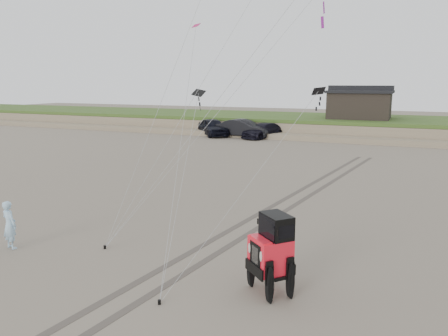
{
  "coord_description": "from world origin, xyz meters",
  "views": [
    {
      "loc": [
        6.96,
        -10.17,
        5.43
      ],
      "look_at": [
        1.33,
        3.0,
        2.6
      ],
      "focal_mm": 35.0,
      "sensor_mm": 36.0,
      "label": 1
    }
  ],
  "objects_px": {
    "truck_a": "(213,127)",
    "truck_b": "(244,128)",
    "truck_c": "(263,131)",
    "man": "(10,225)",
    "jeep": "(270,262)",
    "cabin": "(360,104)"
  },
  "relations": [
    {
      "from": "jeep",
      "to": "cabin",
      "type": "bearing_deg",
      "value": 135.57
    },
    {
      "from": "jeep",
      "to": "man",
      "type": "height_order",
      "value": "jeep"
    },
    {
      "from": "truck_a",
      "to": "truck_b",
      "type": "height_order",
      "value": "truck_b"
    },
    {
      "from": "truck_b",
      "to": "cabin",
      "type": "bearing_deg",
      "value": -52.22
    },
    {
      "from": "truck_b",
      "to": "man",
      "type": "bearing_deg",
      "value": -169.11
    },
    {
      "from": "man",
      "to": "truck_c",
      "type": "bearing_deg",
      "value": -75.66
    },
    {
      "from": "truck_a",
      "to": "truck_c",
      "type": "height_order",
      "value": "truck_a"
    },
    {
      "from": "truck_a",
      "to": "man",
      "type": "xyz_separation_m",
      "value": [
        6.71,
        -30.76,
        -0.08
      ]
    },
    {
      "from": "truck_b",
      "to": "jeep",
      "type": "relative_size",
      "value": 1.2
    },
    {
      "from": "cabin",
      "to": "man",
      "type": "relative_size",
      "value": 3.95
    },
    {
      "from": "truck_a",
      "to": "jeep",
      "type": "distance_m",
      "value": 34.1
    },
    {
      "from": "cabin",
      "to": "truck_b",
      "type": "relative_size",
      "value": 1.18
    },
    {
      "from": "truck_a",
      "to": "truck_b",
      "type": "relative_size",
      "value": 0.96
    },
    {
      "from": "truck_b",
      "to": "truck_c",
      "type": "relative_size",
      "value": 1.08
    },
    {
      "from": "truck_b",
      "to": "jeep",
      "type": "bearing_deg",
      "value": -153.42
    },
    {
      "from": "truck_a",
      "to": "truck_c",
      "type": "xyz_separation_m",
      "value": [
        5.32,
        0.19,
        -0.16
      ]
    },
    {
      "from": "truck_c",
      "to": "jeep",
      "type": "height_order",
      "value": "jeep"
    },
    {
      "from": "jeep",
      "to": "man",
      "type": "distance_m",
      "value": 8.83
    },
    {
      "from": "truck_b",
      "to": "truck_c",
      "type": "xyz_separation_m",
      "value": [
        1.92,
        0.3,
        -0.16
      ]
    },
    {
      "from": "jeep",
      "to": "man",
      "type": "bearing_deg",
      "value": -134.72
    },
    {
      "from": "truck_b",
      "to": "truck_c",
      "type": "distance_m",
      "value": 1.95
    },
    {
      "from": "truck_a",
      "to": "truck_b",
      "type": "bearing_deg",
      "value": -44.06
    }
  ]
}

